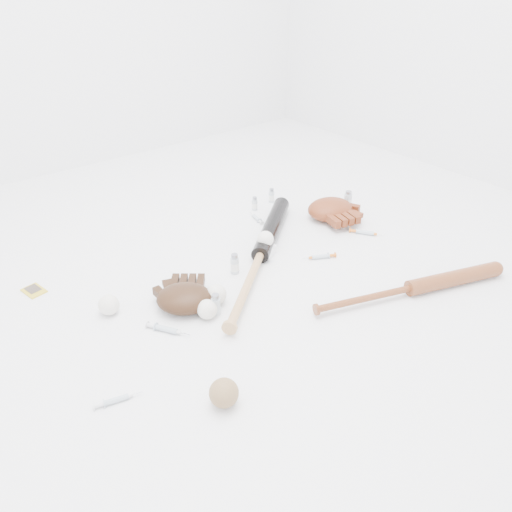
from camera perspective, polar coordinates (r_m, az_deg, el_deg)
bat_dark at (r=1.95m, az=0.51°, el=0.18°), size 0.81×0.66×0.07m
bat_wood at (r=1.85m, az=17.26°, el=-3.53°), size 0.76×0.32×0.06m
glove_dark at (r=1.71m, az=-8.18°, el=-4.77°), size 0.32×0.32×0.08m
glove_tan at (r=2.30m, az=8.50°, el=5.35°), size 0.31×0.31×0.09m
trading_card at (r=1.97m, az=-24.04°, el=-3.64°), size 0.08×0.10×0.00m
pedestal at (r=2.01m, az=1.06°, el=0.64°), size 0.09×0.09×0.04m
baseball_on_pedestal at (r=1.98m, az=1.08°, el=1.94°), size 0.07×0.07×0.07m
baseball_left at (r=1.67m, az=-5.61°, el=-6.09°), size 0.07×0.07×0.07m
baseball_upper at (r=1.75m, az=-16.48°, el=-5.38°), size 0.07×0.07×0.07m
baseball_mid at (r=1.73m, az=-4.58°, el=-4.40°), size 0.07×0.07×0.07m
baseball_aged at (r=1.38m, az=-3.69°, el=-15.35°), size 0.08×0.08×0.08m
syringe_0 at (r=1.45m, az=-15.66°, el=-15.54°), size 0.15×0.06×0.02m
syringe_1 at (r=2.00m, az=7.35°, el=-0.07°), size 0.15×0.09×0.02m
syringe_2 at (r=2.28m, az=0.04°, el=4.36°), size 0.05×0.14×0.02m
syringe_3 at (r=2.21m, az=12.39°, el=2.64°), size 0.11×0.15×0.02m
syringe_4 at (r=2.40m, az=9.94°, el=5.30°), size 0.14×0.04×0.02m
syringe_5 at (r=1.64m, az=-10.22°, el=-8.24°), size 0.11×0.16×0.02m
vial_0 at (r=2.44m, az=1.79°, el=6.94°), size 0.03×0.03×0.07m
vial_1 at (r=2.36m, az=-0.15°, el=6.01°), size 0.03×0.03×0.07m
vial_2 at (r=1.88m, az=-2.45°, el=-0.88°), size 0.03×0.03×0.08m
vial_3 at (r=2.41m, az=10.45°, el=6.32°), size 0.04×0.04×0.09m
vial_4 at (r=1.68m, az=-4.61°, el=-5.51°), size 0.03×0.03×0.08m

